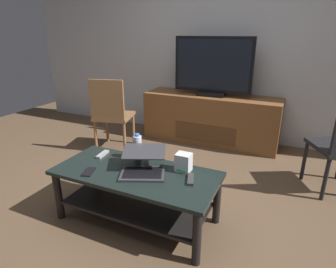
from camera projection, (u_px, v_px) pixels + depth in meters
ground_plane at (155, 210)px, 2.43m from camera, size 7.68×7.68×0.00m
back_wall at (226, 36)px, 3.75m from camera, size 6.40×0.12×2.80m
coffee_table at (136, 187)px, 2.21m from camera, size 1.28×0.58×0.44m
media_cabinet at (210, 119)px, 3.86m from camera, size 1.82×0.51×0.65m
television at (213, 68)px, 3.61m from camera, size 1.03×0.20×0.75m
side_chair at (111, 112)px, 3.49m from camera, size 0.54×0.54×0.94m
laptop at (143, 164)px, 2.14m from camera, size 0.45×0.47×0.16m
router_box at (183, 162)px, 2.15m from camera, size 0.12×0.10×0.14m
water_bottle_near at (138, 147)px, 2.36m from camera, size 0.07×0.07×0.22m
cell_phone at (89, 172)px, 2.15m from camera, size 0.11×0.16×0.01m
tv_remote at (191, 179)px, 2.03m from camera, size 0.09×0.17×0.02m
soundbar_remote at (102, 154)px, 2.44m from camera, size 0.06×0.16×0.02m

